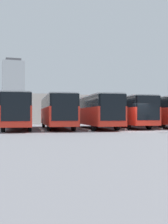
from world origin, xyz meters
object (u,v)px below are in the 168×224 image
at_px(bus_1, 155,111).
at_px(bus_5, 18,111).
at_px(bus_3, 95,111).
at_px(bus_4, 57,111).
at_px(bus_2, 125,111).

bearing_deg(bus_1, bus_5, 7.34).
xyz_separation_m(bus_3, bus_4, (3.96, -0.83, 0.00)).
bearing_deg(bus_2, bus_1, -172.18).
relative_size(bus_2, bus_5, 1.00).
bearing_deg(bus_4, bus_2, -172.99).
bearing_deg(bus_4, bus_1, -172.72).
bearing_deg(bus_2, bus_4, 7.01).
xyz_separation_m(bus_2, bus_5, (11.88, 0.18, 0.00)).
bearing_deg(bus_5, bus_1, -172.66).
relative_size(bus_2, bus_4, 1.00).
distance_m(bus_4, bus_5, 3.96).
bearing_deg(bus_5, bus_4, -172.47).
distance_m(bus_1, bus_5, 15.85).
height_order(bus_4, bus_5, same).
xyz_separation_m(bus_2, bus_4, (7.92, 0.09, 0.00)).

